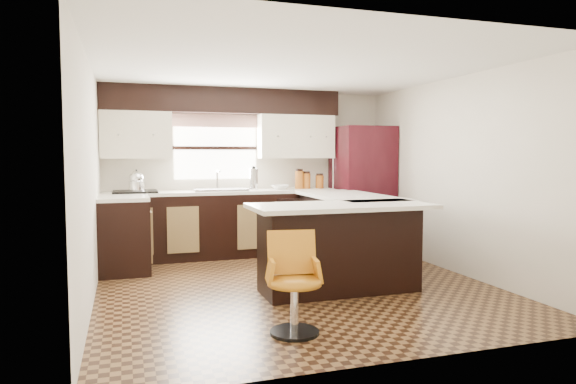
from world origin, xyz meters
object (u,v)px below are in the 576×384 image
object	(u,v)px
peninsula_return	(339,250)
refrigerator	(362,188)
bar_chair	(295,284)
peninsula_long	(347,234)

from	to	relation	value
peninsula_return	refrigerator	size ratio (longest dim) A/B	0.88
refrigerator	peninsula_return	bearing A→B (deg)	-121.27
peninsula_return	bar_chair	bearing A→B (deg)	-128.36
peninsula_return	bar_chair	xyz separation A→B (m)	(-0.86, -1.09, -0.04)
refrigerator	bar_chair	world-z (taller)	refrigerator
peninsula_long	refrigerator	distance (m)	1.49
peninsula_return	bar_chair	size ratio (longest dim) A/B	2.00
bar_chair	refrigerator	bearing A→B (deg)	66.05
peninsula_return	refrigerator	xyz separation A→B (m)	(1.30, 2.15, 0.49)
peninsula_long	peninsula_return	bearing A→B (deg)	-118.30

